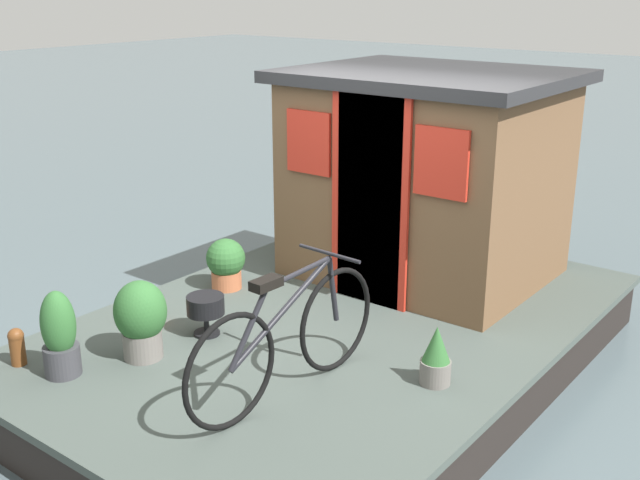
# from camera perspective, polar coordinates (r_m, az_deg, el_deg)

# --- Properties ---
(ground_plane) EXTENTS (60.00, 60.00, 0.00)m
(ground_plane) POSITION_cam_1_polar(r_m,az_deg,el_deg) (6.28, 1.13, -9.44)
(ground_plane) COLOR #4C5B60
(houseboat_deck) EXTENTS (4.82, 3.23, 0.44)m
(houseboat_deck) POSITION_cam_1_polar(r_m,az_deg,el_deg) (6.18, 1.15, -7.63)
(houseboat_deck) COLOR #424C47
(houseboat_deck) RESTS_ON ground_plane
(houseboat_cabin) EXTENTS (1.89, 2.26, 1.80)m
(houseboat_cabin) POSITION_cam_1_polar(r_m,az_deg,el_deg) (6.82, 7.77, 4.85)
(houseboat_cabin) COLOR brown
(houseboat_cabin) RESTS_ON houseboat_deck
(bicycle) EXTENTS (1.68, 0.50, 0.86)m
(bicycle) POSITION_cam_1_polar(r_m,az_deg,el_deg) (4.85, -2.44, -7.26)
(bicycle) COLOR black
(bicycle) RESTS_ON houseboat_deck
(potted_plant_succulent) EXTENTS (0.21, 0.21, 0.41)m
(potted_plant_succulent) POSITION_cam_1_polar(r_m,az_deg,el_deg) (5.13, 8.55, -8.50)
(potted_plant_succulent) COLOR slate
(potted_plant_succulent) RESTS_ON houseboat_deck
(potted_plant_rosemary) EXTENTS (0.26, 0.26, 0.32)m
(potted_plant_rosemary) POSITION_cam_1_polar(r_m,az_deg,el_deg) (6.11, -12.80, -4.64)
(potted_plant_rosemary) COLOR #C6754C
(potted_plant_rosemary) RESTS_ON houseboat_deck
(potted_plant_fern) EXTENTS (0.37, 0.37, 0.57)m
(potted_plant_fern) POSITION_cam_1_polar(r_m,az_deg,el_deg) (5.50, -13.08, -5.62)
(potted_plant_fern) COLOR slate
(potted_plant_fern) RESTS_ON houseboat_deck
(potted_plant_basil) EXTENTS (0.33, 0.33, 0.44)m
(potted_plant_basil) POSITION_cam_1_polar(r_m,az_deg,el_deg) (6.63, -6.96, -1.67)
(potted_plant_basil) COLOR #B2603D
(potted_plant_basil) RESTS_ON houseboat_deck
(potted_plant_lavender) EXTENTS (0.24, 0.24, 0.60)m
(potted_plant_lavender) POSITION_cam_1_polar(r_m,az_deg,el_deg) (5.42, -18.66, -6.74)
(potted_plant_lavender) COLOR #38383D
(potted_plant_lavender) RESTS_ON houseboat_deck
(charcoal_grill) EXTENTS (0.28, 0.28, 0.31)m
(charcoal_grill) POSITION_cam_1_polar(r_m,az_deg,el_deg) (5.79, -8.44, -4.93)
(charcoal_grill) COLOR black
(charcoal_grill) RESTS_ON houseboat_deck
(mooring_bollard) EXTENTS (0.11, 0.11, 0.27)m
(mooring_bollard) POSITION_cam_1_polar(r_m,az_deg,el_deg) (5.72, -21.46, -7.22)
(mooring_bollard) COLOR brown
(mooring_bollard) RESTS_ON houseboat_deck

